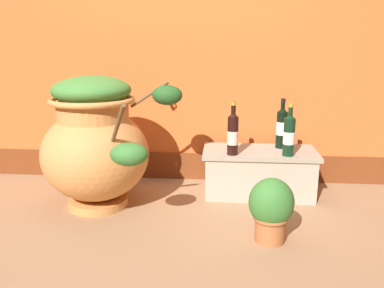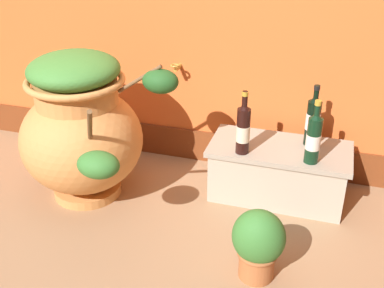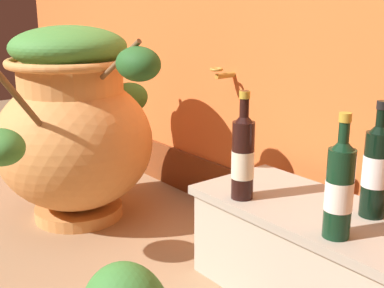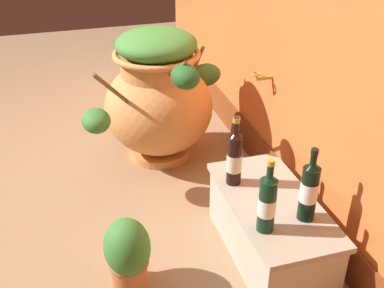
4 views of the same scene
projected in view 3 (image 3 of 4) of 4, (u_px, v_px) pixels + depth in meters
The scene contains 5 objects.
terracotta_urn at pixel (74, 126), 2.20m from camera, with size 0.90×0.94×0.85m.
stone_ledge at pixel (310, 249), 1.64m from camera, with size 0.78×0.39×0.32m.
wine_bottle_left at pixel (243, 154), 1.63m from camera, with size 0.07×0.07×0.36m.
wine_bottle_middle at pixel (340, 186), 1.36m from camera, with size 0.08×0.08×0.35m.
wine_bottle_right at pixel (376, 167), 1.49m from camera, with size 0.08×0.08×0.35m.
Camera 3 is at (1.55, -0.40, 0.95)m, focal length 47.57 mm.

